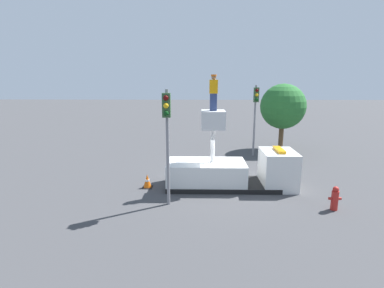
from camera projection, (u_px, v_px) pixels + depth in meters
ground_plane at (222, 186)px, 15.67m from camera, size 120.00×120.00×0.00m
bucket_truck at (231, 171)px, 15.47m from camera, size 6.58×2.16×3.98m
worker at (214, 93)px, 14.61m from camera, size 0.40×0.26×1.75m
traffic_light_pole at (167, 125)px, 12.58m from camera, size 0.34×0.57×5.12m
traffic_light_across at (256, 107)px, 20.88m from camera, size 0.34×0.57×5.05m
fire_hydrant at (335, 199)px, 12.82m from camera, size 0.54×0.30×1.06m
traffic_cone_rear at (147, 181)px, 15.46m from camera, size 0.52×0.52×0.71m
tree_left_bg at (283, 107)px, 22.73m from camera, size 3.42×3.42×5.12m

